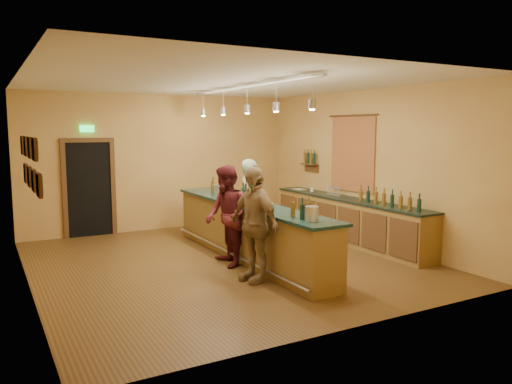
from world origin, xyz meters
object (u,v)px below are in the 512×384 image
back_counter (348,219)px  customer_b (254,224)px  bar_stool (265,210)px  bartender (251,203)px  tasting_bar (247,226)px  customer_a (227,216)px

back_counter → customer_b: (-3.07, -1.43, 0.42)m
back_counter → bar_stool: (-1.40, 1.10, 0.16)m
bartender → customer_b: (-1.10, -2.14, 0.01)m
tasting_bar → customer_b: size_ratio=2.81×
bartender → customer_a: bartender is taller
bar_stool → customer_b: bearing=-123.4°
back_counter → bartender: (-1.97, 0.71, 0.41)m
bar_stool → bartender: bearing=-145.5°
bartender → customer_a: 1.59m
back_counter → customer_a: size_ratio=2.56×
back_counter → customer_a: (-3.07, -0.44, 0.40)m
customer_a → customer_b: (0.00, -0.99, 0.02)m
tasting_bar → customer_a: bearing=-154.9°
tasting_bar → customer_a: size_ratio=2.87×
back_counter → customer_b: 3.41m
back_counter → customer_b: size_ratio=2.51×
back_counter → tasting_bar: size_ratio=0.89×
bar_stool → tasting_bar: bearing=-131.2°
back_counter → bartender: bearing=160.2°
bartender → customer_a: bearing=138.7°
back_counter → bartender: 2.13m
back_counter → customer_a: customer_a is taller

